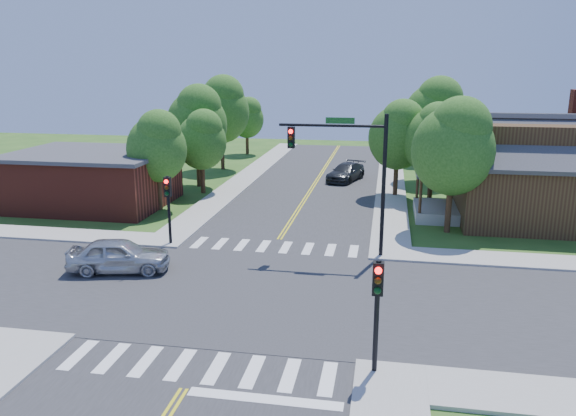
% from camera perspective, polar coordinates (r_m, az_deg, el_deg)
% --- Properties ---
extents(ground, '(100.00, 100.00, 0.00)m').
position_cam_1_polar(ground, '(24.35, -4.31, -8.58)').
color(ground, '#2A531A').
rests_on(ground, ground).
extents(road_ns, '(10.00, 90.00, 0.04)m').
position_cam_1_polar(road_ns, '(24.34, -4.31, -8.53)').
color(road_ns, '#2D2D30').
rests_on(road_ns, ground).
extents(road_ew, '(90.00, 10.00, 0.04)m').
position_cam_1_polar(road_ew, '(24.34, -4.31, -8.52)').
color(road_ew, '#2D2D30').
rests_on(road_ew, ground).
extents(intersection_patch, '(10.20, 10.20, 0.06)m').
position_cam_1_polar(intersection_patch, '(24.35, -4.31, -8.58)').
color(intersection_patch, '#2D2D30').
rests_on(intersection_patch, ground).
extents(sidewalk_ne, '(40.00, 40.00, 0.14)m').
position_cam_1_polar(sidewalk_ne, '(39.97, 24.45, -0.54)').
color(sidewalk_ne, '#9E9B93').
rests_on(sidewalk_ne, ground).
extents(sidewalk_nw, '(40.00, 40.00, 0.14)m').
position_cam_1_polar(sidewalk_nw, '(44.25, -19.27, 1.31)').
color(sidewalk_nw, '#9E9B93').
rests_on(sidewalk_nw, ground).
extents(crosswalk_north, '(8.85, 2.00, 0.01)m').
position_cam_1_polar(crosswalk_north, '(29.99, -1.38, -3.95)').
color(crosswalk_north, white).
rests_on(crosswalk_north, ground).
extents(crosswalk_south, '(8.85, 2.00, 0.01)m').
position_cam_1_polar(crosswalk_south, '(19.02, -9.10, -15.59)').
color(crosswalk_south, white).
rests_on(crosswalk_south, ground).
extents(centerline, '(0.30, 90.00, 0.01)m').
position_cam_1_polar(centerline, '(24.33, -4.31, -8.48)').
color(centerline, yellow).
rests_on(centerline, ground).
extents(stop_bar, '(4.60, 0.45, 0.09)m').
position_cam_1_polar(stop_bar, '(17.29, -2.39, -18.93)').
color(stop_bar, white).
rests_on(stop_bar, ground).
extents(signal_mast_ne, '(5.30, 0.42, 7.20)m').
position_cam_1_polar(signal_mast_ne, '(27.72, 6.29, 4.69)').
color(signal_mast_ne, black).
rests_on(signal_mast_ne, ground).
extents(signal_pole_se, '(0.34, 0.42, 3.80)m').
position_cam_1_polar(signal_pole_se, '(17.45, 9.06, -8.83)').
color(signal_pole_se, black).
rests_on(signal_pole_se, ground).
extents(signal_pole_nw, '(0.34, 0.42, 3.80)m').
position_cam_1_polar(signal_pole_nw, '(30.29, -12.09, 1.06)').
color(signal_pole_nw, black).
rests_on(signal_pole_nw, ground).
extents(house_ne, '(13.05, 8.80, 7.11)m').
position_cam_1_polar(house_ne, '(37.63, 24.48, 3.69)').
color(house_ne, '#372113').
rests_on(house_ne, ground).
extents(building_nw, '(10.40, 8.40, 3.73)m').
position_cam_1_polar(building_nw, '(40.88, -19.26, 2.88)').
color(building_nw, maroon).
rests_on(building_nw, ground).
extents(tree_e_a, '(4.61, 4.38, 7.84)m').
position_cam_1_polar(tree_e_a, '(32.88, 16.59, 6.21)').
color(tree_e_a, '#382314').
rests_on(tree_e_a, ground).
extents(tree_e_b, '(4.15, 3.94, 7.06)m').
position_cam_1_polar(tree_e_b, '(40.19, 14.67, 6.99)').
color(tree_e_b, '#382314').
rests_on(tree_e_b, ground).
extents(tree_e_c, '(5.07, 4.82, 8.63)m').
position_cam_1_polar(tree_e_c, '(47.51, 14.78, 9.32)').
color(tree_e_c, '#382314').
rests_on(tree_e_c, ground).
extents(tree_e_d, '(4.08, 3.88, 6.94)m').
position_cam_1_polar(tree_e_d, '(56.55, 13.48, 9.02)').
color(tree_e_d, '#382314').
rests_on(tree_e_d, ground).
extents(tree_w_a, '(3.95, 3.75, 6.71)m').
position_cam_1_polar(tree_w_a, '(37.78, -13.13, 6.29)').
color(tree_w_a, '#382314').
rests_on(tree_w_a, ground).
extents(tree_w_b, '(4.75, 4.51, 8.07)m').
position_cam_1_polar(tree_w_b, '(44.65, -9.19, 8.84)').
color(tree_w_b, '#382314').
rests_on(tree_w_b, ground).
extents(tree_w_c, '(5.07, 4.82, 8.62)m').
position_cam_1_polar(tree_w_c, '(51.91, -6.73, 10.08)').
color(tree_w_c, '#382314').
rests_on(tree_w_c, ground).
extents(tree_w_d, '(3.62, 3.44, 6.16)m').
position_cam_1_polar(tree_w_d, '(60.74, -4.15, 9.23)').
color(tree_w_d, '#382314').
rests_on(tree_w_d, ground).
extents(tree_house, '(4.20, 3.99, 7.15)m').
position_cam_1_polar(tree_house, '(41.33, 11.21, 7.46)').
color(tree_house, '#382314').
rests_on(tree_house, ground).
extents(tree_bldg, '(3.74, 3.55, 6.35)m').
position_cam_1_polar(tree_bldg, '(42.31, -8.72, 7.01)').
color(tree_bldg, '#382314').
rests_on(tree_bldg, ground).
extents(car_silver, '(3.78, 5.44, 1.59)m').
position_cam_1_polar(car_silver, '(27.46, -16.79, -4.69)').
color(car_silver, '#B5B8BC').
rests_on(car_silver, ground).
extents(car_dgrey, '(4.85, 6.05, 1.42)m').
position_cam_1_polar(car_dgrey, '(47.09, 5.90, 3.60)').
color(car_dgrey, '#27292B').
rests_on(car_dgrey, ground).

